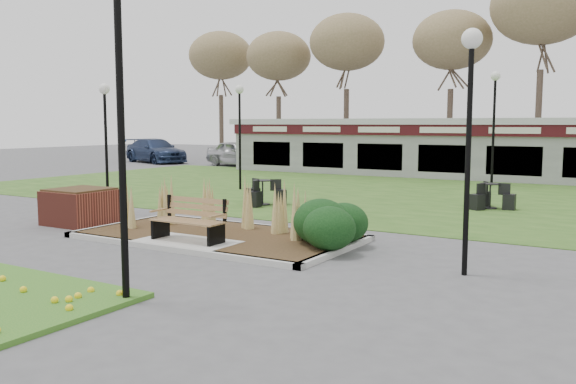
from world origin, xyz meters
The scene contains 17 objects.
ground centered at (0.00, 0.00, 0.00)m, with size 100.00×100.00×0.00m, color #515154.
lawn centered at (0.00, 12.00, 0.01)m, with size 34.00×16.00×0.02m, color #2E561B.
planting_bed centered at (1.27, 1.35, 0.37)m, with size 6.75×3.40×1.27m.
park_bench centered at (0.00, 0.25, 0.59)m, with size 1.70×0.66×0.93m.
brick_planter centered at (-4.40, 1.00, 0.48)m, with size 1.50×1.50×0.95m.
food_pavilion centered at (0.00, 19.96, 1.48)m, with size 24.60×3.40×2.90m.
tree_backdrop centered at (0.00, 28.00, 8.36)m, with size 47.24×5.24×10.36m.
lamp_post_near_left centered at (1.91, -3.50, 3.54)m, with size 0.40×0.40×4.86m.
lamp_post_near_right centered at (5.80, 0.76, 3.10)m, with size 0.35×0.35×4.26m.
lamp_post_mid_left centered at (-5.39, 2.85, 2.78)m, with size 0.32×0.32×3.82m.
lamp_post_far_right centered at (2.64, 16.85, 3.52)m, with size 0.40×0.40×4.83m.
lamp_post_far_left centered at (-5.66, 10.03, 3.04)m, with size 0.35×0.35×4.17m.
bistro_set_a centered at (-2.30, 6.58, 0.29)m, with size 1.51×1.39×0.81m.
bistro_set_b centered at (4.24, 9.50, 0.28)m, with size 1.31×1.48×0.79m.
car_silver centered at (-13.66, 21.00, 0.80)m, with size 1.89×4.69×1.60m, color #ABACB0.
car_black centered at (-8.00, 26.00, 0.82)m, with size 1.73×4.97×1.64m, color black.
car_blue centered at (-20.56, 21.00, 0.81)m, with size 2.27×5.59×1.62m, color navy.
Camera 1 is at (8.55, -9.83, 2.66)m, focal length 38.00 mm.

